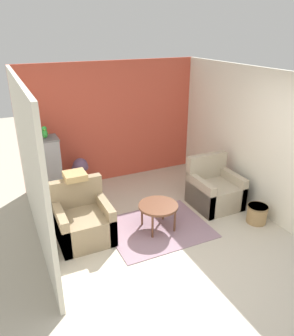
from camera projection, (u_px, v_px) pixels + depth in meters
name	position (u px, v px, depth m)	size (l,w,h in m)	color
ground_plane	(198.00, 269.00, 4.55)	(20.00, 20.00, 0.00)	beige
wall_back_accent	(112.00, 122.00, 6.87)	(3.80, 0.06, 2.50)	#C64C38
wall_left	(30.00, 166.00, 4.72)	(0.06, 3.36, 2.50)	silver
wall_right	(236.00, 133.00, 6.18)	(0.06, 3.36, 2.50)	silver
area_rug	(158.00, 228.00, 5.46)	(1.63, 1.33, 0.01)	gray
coffee_table	(158.00, 207.00, 5.31)	(0.65, 0.65, 0.45)	brown
armchair_left	(83.00, 222.00, 5.10)	(0.81, 0.80, 0.92)	#8E7A5B
armchair_right	(214.00, 191.00, 6.07)	(0.81, 0.80, 0.92)	tan
birdcage	(50.00, 171.00, 6.11)	(0.52, 0.52, 1.26)	slate
parrot	(44.00, 132.00, 5.82)	(0.10, 0.19, 0.23)	green
potted_plant	(81.00, 170.00, 6.58)	(0.32, 0.29, 0.69)	#66605B
wicker_basket	(257.00, 213.00, 5.58)	(0.35, 0.35, 0.31)	#A37F51
throw_pillow	(75.00, 176.00, 5.08)	(0.33, 0.33, 0.10)	tan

